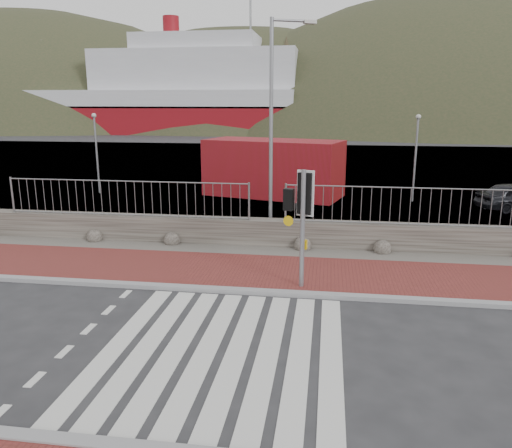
% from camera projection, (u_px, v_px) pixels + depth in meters
% --- Properties ---
extents(ground, '(220.00, 220.00, 0.00)m').
position_uv_depth(ground, '(222.00, 350.00, 9.69)').
color(ground, '#28282B').
rests_on(ground, ground).
extents(sidewalk_far, '(40.00, 3.00, 0.08)m').
position_uv_depth(sidewalk_far, '(255.00, 272.00, 14.00)').
color(sidewalk_far, maroon).
rests_on(sidewalk_far, ground).
extents(kerb_far, '(40.00, 0.25, 0.12)m').
position_uv_depth(kerb_far, '(247.00, 291.00, 12.56)').
color(kerb_far, gray).
rests_on(kerb_far, ground).
extents(zebra_crossing, '(4.62, 5.60, 0.01)m').
position_uv_depth(zebra_crossing, '(222.00, 350.00, 9.68)').
color(zebra_crossing, silver).
rests_on(zebra_crossing, ground).
extents(gravel_strip, '(40.00, 1.50, 0.06)m').
position_uv_depth(gravel_strip, '(265.00, 252.00, 15.92)').
color(gravel_strip, '#59544C').
rests_on(gravel_strip, ground).
extents(stone_wall, '(40.00, 0.60, 0.90)m').
position_uv_depth(stone_wall, '(268.00, 233.00, 16.59)').
color(stone_wall, '#423C36').
rests_on(stone_wall, ground).
extents(railing, '(18.07, 0.07, 1.22)m').
position_uv_depth(railing, '(267.00, 193.00, 16.12)').
color(railing, gray).
rests_on(railing, stone_wall).
extents(quay, '(120.00, 40.00, 0.50)m').
position_uv_depth(quay, '(302.00, 167.00, 36.49)').
color(quay, '#4C4C4F').
rests_on(quay, ground).
extents(water, '(220.00, 50.00, 0.05)m').
position_uv_depth(water, '(315.00, 136.00, 70.12)').
color(water, '#3F4C54').
rests_on(water, ground).
extents(ferry, '(50.00, 16.00, 20.00)m').
position_uv_depth(ferry, '(157.00, 97.00, 77.08)').
color(ferry, maroon).
rests_on(ferry, ground).
extents(hills_backdrop, '(254.00, 90.00, 100.00)m').
position_uv_depth(hills_backdrop, '(350.00, 245.00, 98.72)').
color(hills_backdrop, '#2E3721').
rests_on(hills_backdrop, ground).
extents(traffic_signal_far, '(0.76, 0.43, 3.08)m').
position_uv_depth(traffic_signal_far, '(301.00, 204.00, 12.36)').
color(traffic_signal_far, gray).
rests_on(traffic_signal_far, ground).
extents(streetlight, '(1.47, 0.72, 7.30)m').
position_uv_depth(streetlight, '(275.00, 120.00, 16.52)').
color(streetlight, gray).
rests_on(streetlight, ground).
extents(shipping_container, '(7.29, 4.56, 2.82)m').
position_uv_depth(shipping_container, '(273.00, 168.00, 25.29)').
color(shipping_container, maroon).
rests_on(shipping_container, ground).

